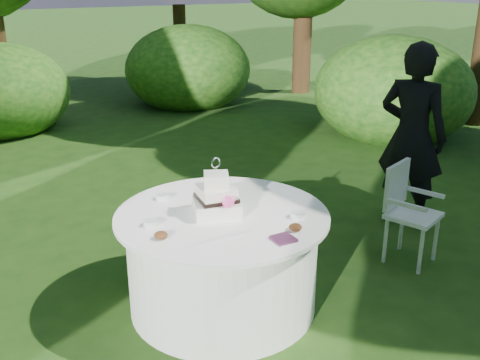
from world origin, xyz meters
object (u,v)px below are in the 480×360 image
object	(u,v)px
napkins	(283,239)
chair	(406,205)
cake	(217,199)
table	(223,260)
guest	(412,136)

from	to	relation	value
napkins	chair	xyz separation A→B (m)	(1.59, 0.46, -0.26)
napkins	cake	world-z (taller)	cake
cake	chair	bearing A→B (deg)	-4.55
table	cake	size ratio (longest dim) A/B	3.64
guest	table	distance (m)	2.43
table	guest	bearing A→B (deg)	10.93
napkins	table	world-z (taller)	napkins
napkins	chair	world-z (taller)	chair
cake	chair	distance (m)	1.81
napkins	guest	size ratio (longest dim) A/B	0.08
guest	chair	world-z (taller)	guest
table	chair	bearing A→B (deg)	-3.95
napkins	cake	size ratio (longest dim) A/B	0.33
guest	napkins	bearing A→B (deg)	90.51
napkins	guest	world-z (taller)	guest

